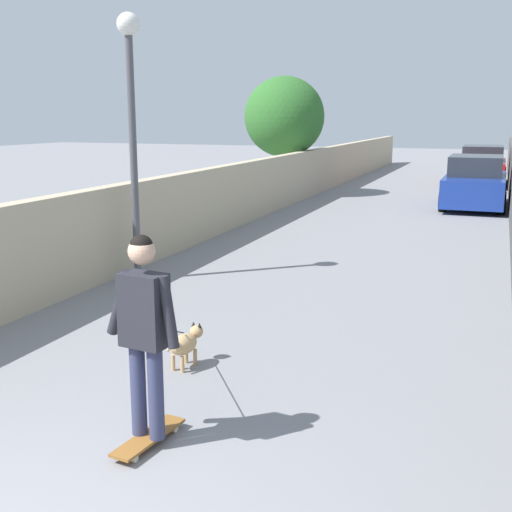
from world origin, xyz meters
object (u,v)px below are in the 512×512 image
Objects in this scene: lamp_post at (131,101)px; tree_left_mid at (284,117)px; dog at (186,343)px; car_far at (482,167)px; skateboard at (149,437)px; car_near at (475,184)px; person_skateboarder at (144,322)px.

tree_left_mid is at bearing 6.74° from lamp_post.
car_far reaches higher than dog.
skateboard is 23.10m from car_far.
lamp_post is 1.07× the size of car_near.
tree_left_mid is 0.94× the size of lamp_post.
car_far is (23.02, -1.90, -0.37)m from person_skateboarder.
person_skateboarder is 0.41× the size of car_far.
skateboard is (-4.83, -2.99, -2.86)m from lamp_post.
lamp_post is 5.22× the size of skateboard.
person_skateboarder reaches higher than dog.
skateboard is at bearing -148.28° from lamp_post.
tree_left_mid reaches higher than car_near.
person_skateboarder is 1.91m from dog.
skateboard is at bearing -163.61° from dog.
tree_left_mid is at bearing 14.42° from dog.
lamp_post is at bearing 164.97° from car_far.
car_near is at bearing -180.00° from car_far.
car_near is (16.07, -1.90, -0.37)m from person_skateboarder.
tree_left_mid is at bearing 14.61° from person_skateboarder.
tree_left_mid is at bearing 133.83° from car_far.
car_near is 6.95m from car_far.
skateboard is 0.42× the size of dog.
dog is (1.66, 0.49, -0.81)m from person_skateboarder.
lamp_post is 12.45m from car_near.
lamp_post reaches higher than tree_left_mid.
car_near reaches higher than dog.
person_skateboarder is at bearing 180.00° from skateboard.
tree_left_mid is 4.91× the size of skateboard.
car_near is at bearing -6.73° from skateboard.
lamp_post is 6.36m from skateboard.
car_near reaches higher than skateboard.
person_skateboarder reaches higher than car_near.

